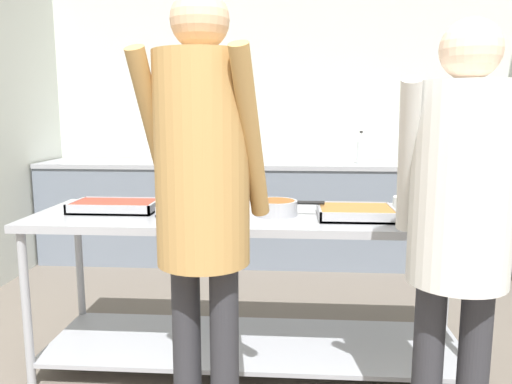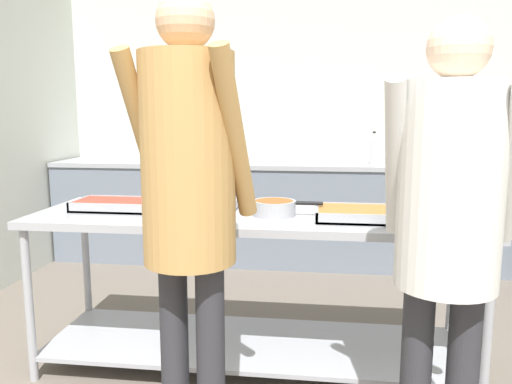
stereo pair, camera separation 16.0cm
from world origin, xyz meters
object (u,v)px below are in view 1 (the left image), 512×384
object	(u,v)px
sauce_pan	(276,207)
plate_stack	(415,204)
serving_tray_vegetables	(115,206)
guest_serving_left	(203,184)
guest_serving_right	(461,207)
water_bottle	(361,149)
serving_tray_greens	(199,207)
serving_tray_roast	(356,213)

from	to	relation	value
sauce_pan	plate_stack	world-z (taller)	sauce_pan
sauce_pan	plate_stack	bearing A→B (deg)	13.63
serving_tray_vegetables	guest_serving_left	world-z (taller)	guest_serving_left
sauce_pan	guest_serving_right	bearing A→B (deg)	-48.43
guest_serving_right	water_bottle	xyz separation A→B (m)	(0.01, 2.72, 0.01)
serving_tray_greens	water_bottle	size ratio (longest dim) A/B	1.37
serving_tray_roast	plate_stack	xyz separation A→B (m)	(0.35, 0.22, 0.01)
sauce_pan	guest_serving_right	xyz separation A→B (m)	(0.68, -0.77, 0.15)
sauce_pan	water_bottle	xyz separation A→B (m)	(0.70, 1.95, 0.17)
serving_tray_vegetables	serving_tray_greens	bearing A→B (deg)	0.94
plate_stack	guest_serving_left	xyz separation A→B (m)	(-1.00, -0.96, 0.24)
plate_stack	guest_serving_left	bearing A→B (deg)	-136.41
guest_serving_left	plate_stack	bearing A→B (deg)	43.59
plate_stack	water_bottle	xyz separation A→B (m)	(-0.06, 1.77, 0.18)
serving_tray_greens	guest_serving_right	xyz separation A→B (m)	(1.10, -0.83, 0.17)
serving_tray_greens	guest_serving_left	size ratio (longest dim) A/B	0.22
plate_stack	guest_serving_right	size ratio (longest dim) A/B	0.14
serving_tray_roast	water_bottle	distance (m)	2.01
serving_tray_roast	guest_serving_left	xyz separation A→B (m)	(-0.66, -0.74, 0.25)
guest_serving_left	guest_serving_right	xyz separation A→B (m)	(0.93, 0.00, -0.08)
serving_tray_greens	sauce_pan	distance (m)	0.42
serving_tray_greens	serving_tray_roast	world-z (taller)	same
serving_tray_roast	guest_serving_left	world-z (taller)	guest_serving_left
sauce_pan	serving_tray_roast	xyz separation A→B (m)	(0.41, -0.03, -0.02)
guest_serving_left	serving_tray_vegetables	bearing A→B (deg)	127.58
serving_tray_vegetables	serving_tray_greens	distance (m)	0.46
guest_serving_left	serving_tray_roast	bearing A→B (deg)	48.42
water_bottle	guest_serving_left	bearing A→B (deg)	-109.10
sauce_pan	serving_tray_greens	bearing A→B (deg)	172.08
serving_tray_vegetables	sauce_pan	world-z (taller)	sauce_pan
guest_serving_right	water_bottle	world-z (taller)	guest_serving_right
serving_tray_vegetables	serving_tray_roast	bearing A→B (deg)	-3.76
water_bottle	guest_serving_right	bearing A→B (deg)	-90.29
serving_tray_greens	water_bottle	distance (m)	2.20
serving_tray_roast	guest_serving_right	xyz separation A→B (m)	(0.27, -0.73, 0.17)
serving_tray_greens	plate_stack	world-z (taller)	plate_stack
serving_tray_vegetables	serving_tray_greens	size ratio (longest dim) A/B	1.15
serving_tray_vegetables	water_bottle	xyz separation A→B (m)	(1.58, 1.90, 0.19)
serving_tray_greens	guest_serving_left	distance (m)	0.88
serving_tray_vegetables	guest_serving_right	distance (m)	1.77
serving_tray_vegetables	guest_serving_left	distance (m)	1.07
guest_serving_left	water_bottle	bearing A→B (deg)	70.90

